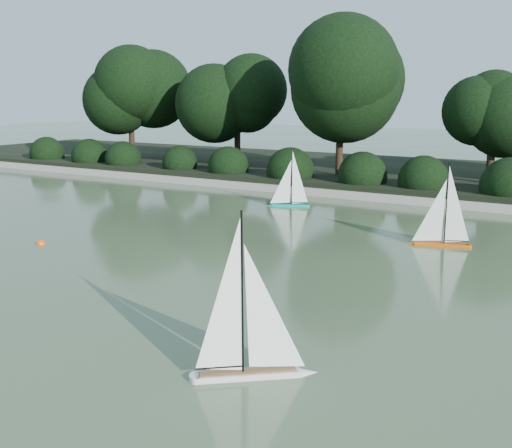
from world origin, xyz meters
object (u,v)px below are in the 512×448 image
object	(u,v)px
sailboat_white_b	(258,350)
race_buoy	(41,244)
sailboat_orange	(437,232)
sailboat_teal	(286,197)

from	to	relation	value
sailboat_white_b	race_buoy	distance (m)	6.54
sailboat_white_b	race_buoy	size ratio (longest dim) A/B	10.46
sailboat_white_b	sailboat_orange	distance (m)	6.09
sailboat_orange	sailboat_teal	world-z (taller)	sailboat_orange
sailboat_orange	sailboat_teal	size ratio (longest dim) A/B	1.09
sailboat_white_b	sailboat_teal	world-z (taller)	sailboat_white_b
sailboat_white_b	sailboat_teal	distance (m)	9.15
sailboat_teal	race_buoy	size ratio (longest dim) A/B	8.86
sailboat_white_b	race_buoy	xyz separation A→B (m)	(-6.00, 2.59, -0.26)
sailboat_white_b	sailboat_orange	bearing A→B (deg)	90.31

